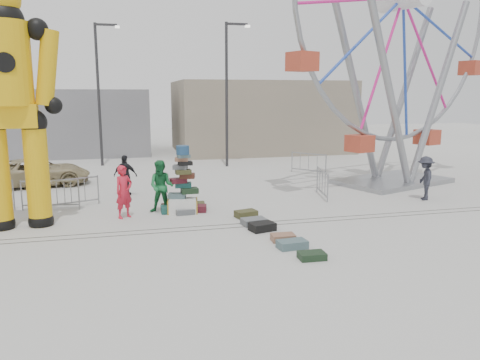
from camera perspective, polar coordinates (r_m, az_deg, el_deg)
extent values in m
plane|color=#9E9E99|center=(13.99, -2.04, -6.63)|extent=(90.00, 90.00, 0.00)
cube|color=#47443F|center=(14.55, -2.54, -5.94)|extent=(40.00, 0.04, 0.01)
cube|color=#47443F|center=(14.93, -2.85, -5.52)|extent=(40.00, 0.04, 0.01)
cube|color=gray|center=(34.54, 2.38, 7.76)|extent=(12.00, 8.00, 5.00)
cube|color=gray|center=(35.28, -19.46, 6.75)|extent=(10.00, 8.00, 4.40)
cylinder|color=#2D2D30|center=(26.72, -1.64, 10.21)|extent=(0.16, 0.16, 8.00)
cube|color=#2D2D30|center=(27.12, -0.38, 18.48)|extent=(1.20, 0.15, 0.12)
cube|color=silver|center=(27.25, 0.91, 18.23)|extent=(0.25, 0.25, 0.12)
cylinder|color=#2D2D30|center=(28.11, -16.85, 9.78)|extent=(0.16, 0.16, 8.00)
cube|color=#2D2D30|center=(28.35, -16.01, 17.74)|extent=(1.20, 0.15, 0.12)
cube|color=silver|center=(28.33, -14.73, 17.60)|extent=(0.25, 0.25, 0.12)
cube|color=#1B534E|center=(16.61, -8.29, -3.54)|extent=(0.77, 0.53, 0.25)
cube|color=#531621|center=(16.66, -5.34, -3.47)|extent=(0.80, 0.63, 0.23)
cube|color=#4D2518|center=(17.08, -8.35, -3.22)|extent=(0.72, 0.55, 0.21)
cube|color=#424221|center=(17.12, -5.49, -3.09)|extent=(0.74, 0.56, 0.23)
cube|color=slate|center=(16.36, -6.75, -3.82)|extent=(0.68, 0.50, 0.19)
cube|color=black|center=(17.28, -6.96, -3.03)|extent=(0.69, 0.53, 0.21)
cube|color=#98664D|center=(16.72, -6.86, -2.61)|extent=(0.68, 0.47, 0.21)
cube|color=slate|center=(16.69, -7.70, -1.95)|extent=(0.70, 0.56, 0.19)
cube|color=#1B311D|center=(16.63, -6.17, -1.29)|extent=(0.61, 0.43, 0.19)
cube|color=#1B534E|center=(16.74, -6.94, -0.60)|extent=(0.61, 0.44, 0.17)
cube|color=#531621|center=(16.65, -7.53, -0.07)|extent=(0.61, 0.47, 0.17)
cube|color=#4D2518|center=(16.59, -6.45, 0.51)|extent=(0.59, 0.47, 0.17)
cube|color=#424221|center=(16.46, -6.93, 1.00)|extent=(0.55, 0.38, 0.15)
cube|color=slate|center=(16.55, -7.30, 1.57)|extent=(0.57, 0.46, 0.15)
cube|color=black|center=(16.47, -6.70, 2.04)|extent=(0.50, 0.36, 0.13)
cube|color=#98664D|center=(16.49, -7.15, 2.51)|extent=(0.50, 0.37, 0.13)
cube|color=slate|center=(16.40, -6.88, 2.91)|extent=(0.47, 0.33, 0.11)
cylinder|color=navy|center=(16.40, -7.00, 3.65)|extent=(0.46, 0.46, 0.30)
sphere|color=black|center=(16.27, -27.01, -4.79)|extent=(0.77, 0.77, 0.77)
sphere|color=black|center=(16.14, -23.08, -4.60)|extent=(0.77, 0.77, 0.77)
cylinder|color=#DFA90C|center=(15.84, -23.46, 0.56)|extent=(0.71, 0.71, 3.25)
sphere|color=black|center=(15.67, -23.89, 6.43)|extent=(0.81, 0.81, 0.81)
cube|color=#DFA90C|center=(15.72, -25.98, 7.02)|extent=(1.48, 0.92, 0.71)
cylinder|color=#DFA90C|center=(15.73, -26.44, 12.56)|extent=(1.32, 1.32, 2.44)
sphere|color=black|center=(15.84, -26.81, 16.95)|extent=(1.12, 1.12, 1.12)
sphere|color=black|center=(15.74, -23.50, 16.50)|extent=(0.65, 0.65, 0.65)
cylinder|color=#DFA90C|center=(15.63, -22.44, 12.50)|extent=(0.87, 0.59, 2.29)
sphere|color=black|center=(15.61, -21.78, 8.44)|extent=(0.53, 0.53, 0.53)
cube|color=gray|center=(22.99, 18.06, -0.11)|extent=(5.90, 4.64, 0.21)
cylinder|color=gray|center=(20.77, 17.83, 10.01)|extent=(3.49, 1.49, 8.37)
cylinder|color=gray|center=(23.43, 22.97, 9.68)|extent=(3.49, 1.49, 8.37)
cylinder|color=gray|center=(21.99, 14.00, 10.19)|extent=(3.49, 1.49, 8.37)
cylinder|color=gray|center=(24.52, 19.32, 9.91)|extent=(3.49, 1.49, 8.37)
cube|color=#A93924|center=(22.79, 18.26, 3.47)|extent=(1.18, 1.18, 0.72)
cube|color=silver|center=(16.52, -7.01, -3.17)|extent=(1.11, 0.74, 0.48)
cube|color=#424221|center=(15.85, 0.74, -4.14)|extent=(0.81, 0.62, 0.23)
cube|color=slate|center=(14.94, 1.70, -5.09)|extent=(0.82, 0.62, 0.21)
cube|color=black|center=(14.33, 2.73, -5.70)|extent=(0.86, 0.68, 0.25)
cube|color=#98664D|center=(13.40, 5.27, -7.00)|extent=(0.69, 0.48, 0.20)
cube|color=slate|center=(12.82, 6.38, -7.79)|extent=(0.83, 0.53, 0.22)
cube|color=#1B311D|center=(12.07, 8.76, -9.10)|extent=(0.69, 0.48, 0.18)
imported|color=red|center=(16.08, -13.97, -1.40)|extent=(0.78, 0.72, 1.78)
imported|color=#1A6A36|center=(16.55, -9.53, -0.79)|extent=(1.07, 0.93, 1.85)
imported|color=black|center=(19.64, -13.79, 0.54)|extent=(1.06, 0.73, 1.67)
imported|color=#242631|center=(19.70, 21.64, 0.21)|extent=(1.02, 1.27, 1.72)
imported|color=#9B8D64|center=(23.04, -23.45, 0.88)|extent=(4.75, 2.69, 1.25)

